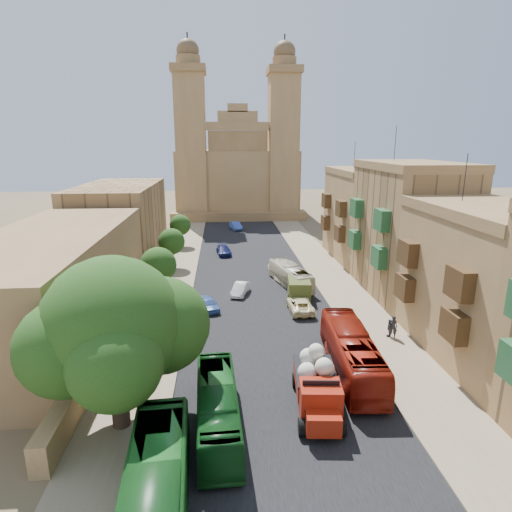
{
  "coord_description": "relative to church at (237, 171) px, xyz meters",
  "views": [
    {
      "loc": [
        -3.53,
        -17.77,
        15.64
      ],
      "look_at": [
        0.0,
        26.0,
        4.0
      ],
      "focal_mm": 30.0,
      "sensor_mm": 36.0,
      "label": 1
    }
  ],
  "objects": [
    {
      "name": "ground",
      "position": [
        0.0,
        -78.61,
        -9.52
      ],
      "size": [
        260.0,
        260.0,
        0.0
      ],
      "primitive_type": "plane",
      "color": "brown"
    },
    {
      "name": "road_surface",
      "position": [
        0.0,
        -48.61,
        -9.51
      ],
      "size": [
        14.0,
        140.0,
        0.01
      ],
      "primitive_type": "cube",
      "color": "black",
      "rests_on": "ground"
    },
    {
      "name": "sidewalk_east",
      "position": [
        9.5,
        -48.61,
        -9.51
      ],
      "size": [
        5.0,
        140.0,
        0.01
      ],
      "primitive_type": "cube",
      "color": "#837055",
      "rests_on": "ground"
    },
    {
      "name": "sidewalk_west",
      "position": [
        -9.5,
        -48.61,
        -9.51
      ],
      "size": [
        5.0,
        140.0,
        0.01
      ],
      "primitive_type": "cube",
      "color": "#837055",
      "rests_on": "ground"
    },
    {
      "name": "kerb_east",
      "position": [
        7.0,
        -48.61,
        -9.46
      ],
      "size": [
        0.25,
        140.0,
        0.12
      ],
      "primitive_type": "cube",
      "color": "#837055",
      "rests_on": "ground"
    },
    {
      "name": "kerb_west",
      "position": [
        -7.0,
        -48.61,
        -9.46
      ],
      "size": [
        0.25,
        140.0,
        0.12
      ],
      "primitive_type": "cube",
      "color": "#837055",
      "rests_on": "ground"
    },
    {
      "name": "townhouse_b",
      "position": [
        15.95,
        -67.61,
        -3.86
      ],
      "size": [
        9.0,
        14.0,
        14.9
      ],
      "color": "olive",
      "rests_on": "ground"
    },
    {
      "name": "townhouse_c",
      "position": [
        15.95,
        -53.61,
        -2.61
      ],
      "size": [
        9.0,
        14.0,
        17.4
      ],
      "color": "olive",
      "rests_on": "ground"
    },
    {
      "name": "townhouse_d",
      "position": [
        15.95,
        -39.61,
        -3.36
      ],
      "size": [
        9.0,
        14.0,
        15.9
      ],
      "color": "olive",
      "rests_on": "ground"
    },
    {
      "name": "west_wall",
      "position": [
        -12.5,
        -58.61,
        -8.62
      ],
      "size": [
        1.0,
        40.0,
        1.8
      ],
      "primitive_type": "cube",
      "color": "olive",
      "rests_on": "ground"
    },
    {
      "name": "west_building_low",
      "position": [
        -18.0,
        -60.61,
        -5.32
      ],
      "size": [
        10.0,
        28.0,
        8.4
      ],
      "primitive_type": "cube",
      "color": "brown",
      "rests_on": "ground"
    },
    {
      "name": "west_building_mid",
      "position": [
        -18.0,
        -34.61,
        -4.52
      ],
      "size": [
        10.0,
        22.0,
        10.0
      ],
      "primitive_type": "cube",
      "color": "olive",
      "rests_on": "ground"
    },
    {
      "name": "church",
      "position": [
        0.0,
        0.0,
        0.0
      ],
      "size": [
        28.0,
        22.5,
        36.3
      ],
      "color": "olive",
      "rests_on": "ground"
    },
    {
      "name": "ficus_tree",
      "position": [
        -9.41,
        -74.61,
        -3.63
      ],
      "size": [
        9.95,
        9.16,
        9.95
      ],
      "color": "#38261C",
      "rests_on": "ground"
    },
    {
      "name": "street_tree_a",
      "position": [
        -10.0,
        -66.61,
        -6.41
      ],
      "size": [
        3.02,
        3.02,
        4.64
      ],
      "color": "#38261C",
      "rests_on": "ground"
    },
    {
      "name": "street_tree_b",
      "position": [
        -10.0,
        -54.61,
        -5.74
      ],
      "size": [
        3.66,
        3.66,
        5.62
      ],
      "color": "#38261C",
      "rests_on": "ground"
    },
    {
      "name": "street_tree_c",
      "position": [
        -10.0,
        -42.61,
        -6.05
      ],
      "size": [
        3.36,
        3.36,
        5.17
      ],
      "color": "#38261C",
      "rests_on": "ground"
    },
    {
      "name": "street_tree_d",
      "position": [
        -10.0,
        -30.61,
        -6.18
      ],
      "size": [
        3.24,
        3.24,
        4.99
      ],
      "color": "#38261C",
      "rests_on": "ground"
    },
    {
      "name": "red_truck",
      "position": [
        1.96,
        -74.0,
        -7.84
      ],
      "size": [
        3.13,
        6.7,
        3.8
      ],
      "color": "maroon",
      "rests_on": "ground"
    },
    {
      "name": "olive_pickup",
      "position": [
        4.32,
        -54.4,
        -8.5
      ],
      "size": [
        2.75,
        5.25,
        2.08
      ],
      "color": "#47521E",
      "rests_on": "ground"
    },
    {
      "name": "bus_green_south",
      "position": [
        -6.5,
        -81.67,
        -7.99
      ],
      "size": [
        3.21,
        11.08,
        3.05
      ],
      "primitive_type": "imported",
      "rotation": [
        0.0,
        0.0,
        0.06
      ],
      "color": "#19591F",
      "rests_on": "ground"
    },
    {
      "name": "bus_green_north",
      "position": [
        -4.0,
        -75.38,
        -8.2
      ],
      "size": [
        2.63,
        9.53,
        2.63
      ],
      "primitive_type": "imported",
      "rotation": [
        0.0,
        0.0,
        0.04
      ],
      "color": "#134D1A",
      "rests_on": "ground"
    },
    {
      "name": "bus_red_east",
      "position": [
        5.27,
        -69.99,
        -8.0
      ],
      "size": [
        3.24,
        11.03,
        3.03
      ],
      "primitive_type": "imported",
      "rotation": [
        0.0,
        0.0,
        3.08
      ],
      "color": "maroon",
      "rests_on": "ground"
    },
    {
      "name": "bus_cream_east",
      "position": [
        4.0,
        -51.03,
        -8.29
      ],
      "size": [
        4.08,
        9.01,
        2.44
      ],
      "primitive_type": "imported",
      "rotation": [
        0.0,
        0.0,
        3.38
      ],
      "color": "beige",
      "rests_on": "ground"
    },
    {
      "name": "car_blue_a",
      "position": [
        -5.0,
        -57.51,
        -8.89
      ],
      "size": [
        2.57,
        3.92,
        1.24
      ],
      "primitive_type": "imported",
      "rotation": [
        0.0,
        0.0,
        0.33
      ],
      "color": "#3C61A6",
      "rests_on": "ground"
    },
    {
      "name": "car_white_a",
      "position": [
        -1.75,
        -53.38,
        -8.9
      ],
      "size": [
        2.29,
        3.92,
        1.22
      ],
      "primitive_type": "imported",
      "rotation": [
        0.0,
        0.0,
        -0.29
      ],
      "color": "white",
      "rests_on": "ground"
    },
    {
      "name": "car_cream",
      "position": [
        3.76,
        -58.59,
        -8.87
      ],
      "size": [
        2.19,
        4.68,
        1.3
      ],
      "primitive_type": "imported",
      "rotation": [
        0.0,
        0.0,
        3.15
      ],
      "color": "beige",
      "rests_on": "ground"
    },
    {
      "name": "car_dkblue",
      "position": [
        -3.36,
        -36.45,
        -8.86
      ],
      "size": [
        2.38,
        4.72,
        1.31
      ],
      "primitive_type": "imported",
      "rotation": [
        0.0,
        0.0,
        0.12
      ],
      "color": "#11184B",
      "rests_on": "ground"
    },
    {
      "name": "car_white_b",
      "position": [
        3.14,
        -43.9,
        -8.82
      ],
      "size": [
        2.46,
        4.34,
        1.39
      ],
      "primitive_type": "imported",
      "rotation": [
        0.0,
        0.0,
        2.93
      ],
      "color": "white",
      "rests_on": "ground"
    },
    {
      "name": "car_blue_b",
      "position": [
        -0.99,
        -17.9,
        -8.81
      ],
      "size": [
        2.46,
        4.54,
        1.42
      ],
      "primitive_type": "imported",
      "rotation": [
        0.0,
        0.0,
        0.23
      ],
      "color": "#3F5CC4",
      "rests_on": "ground"
    },
    {
      "name": "pedestrian_a",
      "position": [
        10.37,
        -64.81,
        -8.55
      ],
      "size": [
        0.83,
        0.71,
        1.93
      ],
      "primitive_type": "imported",
      "rotation": [
        0.0,
        0.0,
        2.71
      ],
      "color": "black",
      "rests_on": "ground"
    },
    {
      "name": "pedestrian_c",
      "position": [
        10.15,
        -64.63,
        -8.74
      ],
      "size": [
        0.59,
        0.97,
        1.55
      ],
      "primitive_type": "imported",
      "rotation": [
        0.0,
        0.0,
        4.46
      ],
      "color": "#37363E",
      "rests_on": "ground"
    }
  ]
}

